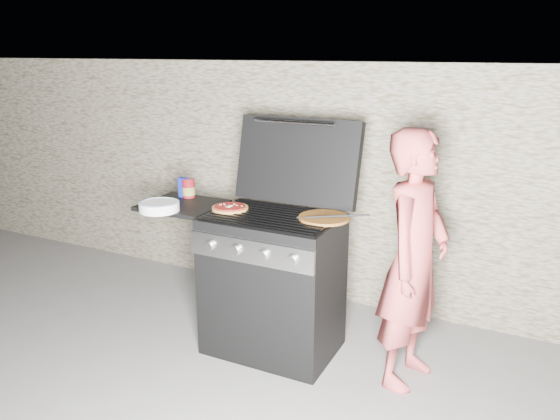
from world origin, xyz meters
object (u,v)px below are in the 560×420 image
at_px(gas_grill, 239,277).
at_px(person, 414,261).
at_px(sauce_jar, 189,188).
at_px(pizza_topped, 230,207).

relative_size(gas_grill, person, 0.90).
bearing_deg(gas_grill, sauce_jar, 162.83).
bearing_deg(pizza_topped, person, 3.18).
height_order(pizza_topped, person, person).
height_order(gas_grill, sauce_jar, sauce_jar).
bearing_deg(person, sauce_jar, 97.03).
relative_size(pizza_topped, sauce_jar, 1.74).
height_order(sauce_jar, person, person).
bearing_deg(sauce_jar, person, -3.20).
bearing_deg(gas_grill, person, 2.94).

